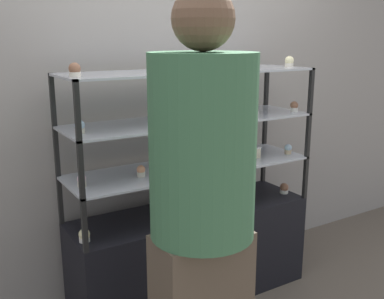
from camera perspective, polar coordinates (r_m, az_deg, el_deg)
name	(u,v)px	position (r m, az deg, el deg)	size (l,w,h in m)	color
ground_plane	(192,295)	(3.00, 0.00, -17.98)	(20.00, 20.00, 0.00)	brown
back_wall	(162,85)	(2.88, -3.83, 8.19)	(8.00, 0.05, 2.60)	gray
display_base	(192,253)	(2.86, 0.00, -13.04)	(1.48, 0.44, 0.58)	black
display_riser_lower	(192,168)	(2.65, 0.00, -2.37)	(1.48, 0.44, 0.28)	black
display_riser_middle	(192,122)	(2.59, 0.00, 3.53)	(1.48, 0.44, 0.28)	black
display_riser_upper	(192,73)	(2.55, 0.00, 9.67)	(1.48, 0.44, 0.28)	black
layer_cake_centerpiece	(172,202)	(2.72, -2.61, -6.64)	(0.17, 0.17, 0.10)	#C66660
sheet_cake_frosted	(240,153)	(2.82, 6.09, -0.39)	(0.24, 0.13, 0.07)	beige
cupcake_0	(84,236)	(2.39, -13.51, -10.59)	(0.06, 0.06, 0.07)	white
cupcake_1	(230,202)	(2.78, 4.85, -6.65)	(0.06, 0.06, 0.07)	white
cupcake_2	(284,188)	(3.07, 11.62, -4.87)	(0.06, 0.06, 0.07)	white
price_tag_0	(213,216)	(2.59, 2.75, -8.45)	(0.04, 0.00, 0.04)	white
cupcake_3	(82,181)	(2.34, -13.83, -3.85)	(0.05, 0.05, 0.06)	beige
cupcake_4	(141,171)	(2.45, -6.50, -2.74)	(0.05, 0.05, 0.06)	beige
cupcake_5	(200,164)	(2.56, 1.00, -1.91)	(0.05, 0.05, 0.06)	white
cupcake_6	(288,149)	(2.97, 12.10, 0.05)	(0.05, 0.05, 0.06)	#CCB28C
price_tag_1	(202,172)	(2.45, 1.26, -2.83)	(0.04, 0.00, 0.04)	white
cupcake_7	(80,127)	(2.26, -14.07, 2.80)	(0.05, 0.05, 0.07)	beige
cupcake_8	(195,115)	(2.55, 0.39, 4.47)	(0.05, 0.05, 0.07)	#CCB28C
cupcake_9	(294,107)	(2.92, 12.84, 5.32)	(0.05, 0.05, 0.07)	white
price_tag_2	(256,116)	(2.60, 8.09, 4.29)	(0.04, 0.00, 0.04)	white
cupcake_10	(75,70)	(2.18, -14.67, 9.72)	(0.06, 0.06, 0.07)	beige
cupcake_11	(196,65)	(2.52, 0.55, 10.70)	(0.06, 0.06, 0.07)	beige
cupcake_12	(289,62)	(2.92, 12.25, 10.84)	(0.06, 0.06, 0.07)	beige
price_tag_3	(178,70)	(2.28, -1.75, 10.10)	(0.04, 0.00, 0.04)	white
customer_figure	(202,205)	(1.79, 1.30, -7.07)	(0.41, 0.41, 1.77)	brown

